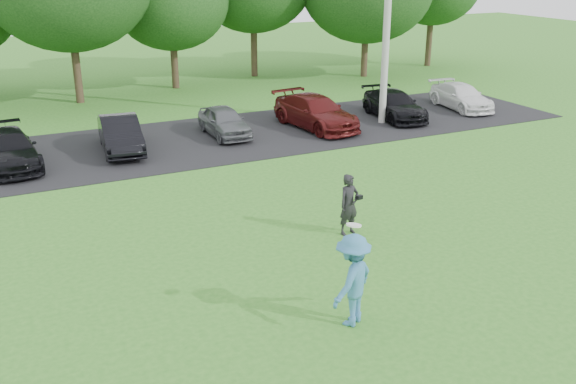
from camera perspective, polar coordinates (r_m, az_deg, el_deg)
name	(u,v)px	position (r m, az deg, el deg)	size (l,w,h in m)	color
ground	(366,311)	(12.78, 6.96, -10.46)	(100.00, 100.00, 0.00)	#2F7020
parking_lot	(175,143)	(23.87, -10.01, 4.31)	(32.00, 6.50, 0.03)	black
frisbee_player	(352,280)	(11.95, 5.75, -7.79)	(1.34, 1.16, 2.13)	teal
camera_bystander	(349,205)	(15.74, 5.45, -1.12)	(0.61, 0.47, 1.54)	black
parked_cars	(180,128)	(23.54, -9.56, 5.62)	(28.13, 4.62, 1.25)	black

